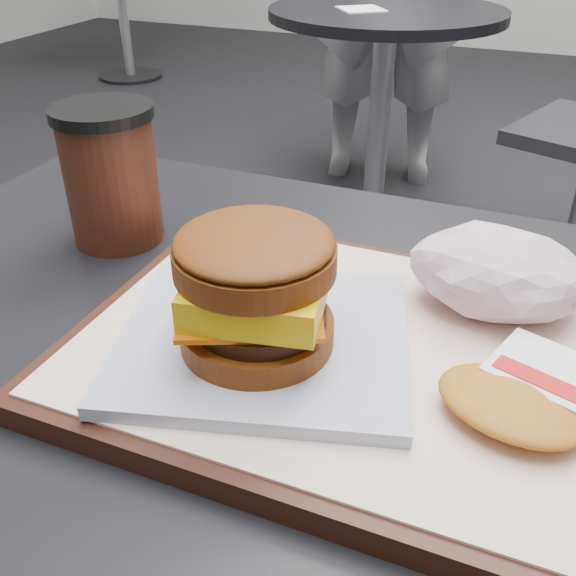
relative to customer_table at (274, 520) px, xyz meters
The scene contains 8 objects.
customer_table is the anchor object (origin of this frame).
serving_tray 0.20m from the customer_table, ahead, with size 0.38×0.28×0.02m.
breakfast_sandwich 0.25m from the customer_table, 82.96° to the right, with size 0.23×0.21×0.09m.
hash_brown 0.28m from the customer_table, ahead, with size 0.13×0.11×0.02m.
crumpled_wrapper 0.29m from the customer_table, 33.26° to the left, with size 0.13×0.10×0.06m, color silver, non-canonical shape.
coffee_cup 0.34m from the customer_table, 152.23° to the left, with size 0.09×0.09×0.13m.
neighbor_table 1.69m from the customer_table, 101.98° to the left, with size 0.70×0.70×0.75m.
napkin 1.64m from the customer_table, 104.50° to the left, with size 0.12×0.12×0.00m, color white.
Camera 1 is at (0.15, -0.33, 1.05)m, focal length 40.00 mm.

